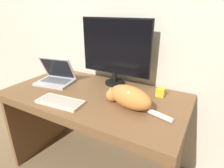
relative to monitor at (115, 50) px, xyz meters
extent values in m
cube|color=beige|center=(-0.04, 0.16, 0.23)|extent=(6.40, 0.06, 2.60)
cube|color=brown|center=(-0.04, -0.27, -0.33)|extent=(1.42, 0.76, 0.06)
cube|color=brown|center=(-0.72, -0.27, -0.72)|extent=(0.04, 0.70, 0.71)
cube|color=brown|center=(0.63, -0.27, -0.72)|extent=(0.04, 0.70, 0.71)
cylinder|color=black|center=(0.00, 0.00, -0.29)|extent=(0.17, 0.17, 0.02)
cylinder|color=black|center=(0.00, 0.00, -0.24)|extent=(0.04, 0.04, 0.09)
cube|color=black|center=(0.00, 0.00, 0.02)|extent=(0.63, 0.02, 0.46)
cube|color=black|center=(0.00, -0.01, 0.02)|extent=(0.60, 0.01, 0.44)
cube|color=#B7B7BC|center=(-0.47, -0.26, -0.29)|extent=(0.34, 0.28, 0.02)
cube|color=slate|center=(-0.47, -0.24, -0.28)|extent=(0.27, 0.17, 0.00)
cube|color=#B7B7BC|center=(-0.48, -0.20, -0.18)|extent=(0.32, 0.16, 0.21)
cube|color=black|center=(-0.48, -0.20, -0.18)|extent=(0.29, 0.14, 0.18)
cube|color=beige|center=(-0.16, -0.52, -0.29)|extent=(0.34, 0.17, 0.02)
cube|color=#ABA393|center=(-0.16, -0.52, -0.28)|extent=(0.32, 0.14, 0.00)
ellipsoid|color=#C67A38|center=(0.29, -0.33, -0.23)|extent=(0.36, 0.24, 0.15)
ellipsoid|color=white|center=(0.31, -0.33, -0.19)|extent=(0.17, 0.15, 0.06)
sphere|color=#C67A38|center=(0.15, -0.30, -0.25)|extent=(0.09, 0.09, 0.09)
cone|color=white|center=(0.13, -0.30, -0.22)|extent=(0.03, 0.03, 0.03)
cone|color=white|center=(0.17, -0.31, -0.22)|extent=(0.03, 0.03, 0.03)
cylinder|color=white|center=(0.51, -0.36, -0.28)|extent=(0.17, 0.08, 0.03)
cube|color=gold|center=(0.42, -0.05, -0.27)|extent=(0.06, 0.06, 0.06)
camera|label=1|loc=(0.73, -1.36, 0.32)|focal=30.00mm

